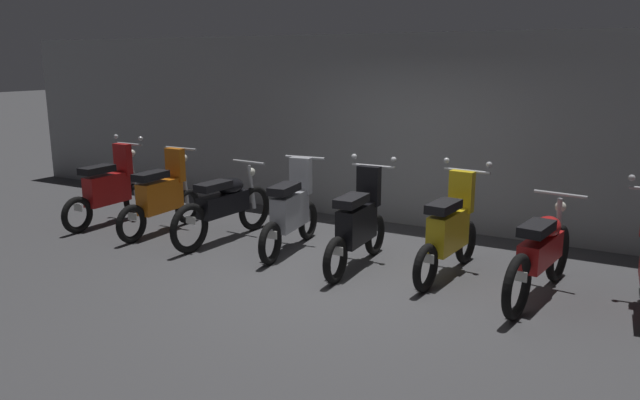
# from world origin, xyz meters

# --- Properties ---
(ground_plane) EXTENTS (80.00, 80.00, 0.00)m
(ground_plane) POSITION_xyz_m (0.00, 0.00, 0.00)
(ground_plane) COLOR #424244
(back_wall) EXTENTS (16.27, 0.30, 2.80)m
(back_wall) POSITION_xyz_m (0.00, 2.69, 1.40)
(back_wall) COLOR gray
(back_wall) RESTS_ON ground
(motorbike_slot_0) EXTENTS (0.59, 1.68, 1.29)m
(motorbike_slot_0) POSITION_xyz_m (-4.14, 0.45, 0.53)
(motorbike_slot_0) COLOR black
(motorbike_slot_0) RESTS_ON ground
(motorbike_slot_1) EXTENTS (0.56, 1.68, 1.18)m
(motorbike_slot_1) POSITION_xyz_m (-3.10, 0.47, 0.52)
(motorbike_slot_1) COLOR black
(motorbike_slot_1) RESTS_ON ground
(motorbike_slot_2) EXTENTS (0.56, 1.95, 1.03)m
(motorbike_slot_2) POSITION_xyz_m (-2.07, 0.57, 0.49)
(motorbike_slot_2) COLOR black
(motorbike_slot_2) RESTS_ON ground
(motorbike_slot_3) EXTENTS (0.56, 1.68, 1.18)m
(motorbike_slot_3) POSITION_xyz_m (-1.04, 0.63, 0.52)
(motorbike_slot_3) COLOR black
(motorbike_slot_3) RESTS_ON ground
(motorbike_slot_4) EXTENTS (0.59, 1.68, 1.29)m
(motorbike_slot_4) POSITION_xyz_m (-0.00, 0.46, 0.53)
(motorbike_slot_4) COLOR black
(motorbike_slot_4) RESTS_ON ground
(motorbike_slot_5) EXTENTS (0.59, 1.68, 1.29)m
(motorbike_slot_5) POSITION_xyz_m (1.04, 0.70, 0.53)
(motorbike_slot_5) COLOR black
(motorbike_slot_5) RESTS_ON ground
(motorbike_slot_6) EXTENTS (0.56, 1.94, 1.03)m
(motorbike_slot_6) POSITION_xyz_m (2.07, 0.49, 0.49)
(motorbike_slot_6) COLOR black
(motorbike_slot_6) RESTS_ON ground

